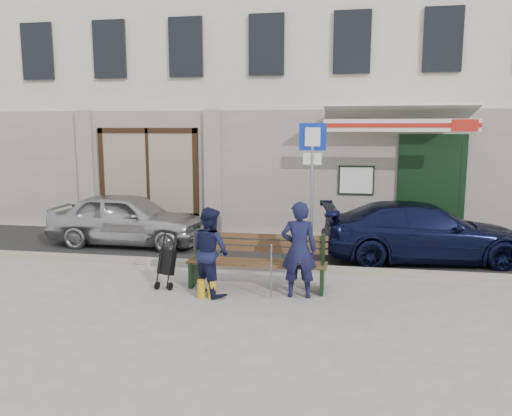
% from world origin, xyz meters
% --- Properties ---
extents(ground, '(80.00, 80.00, 0.00)m').
position_xyz_m(ground, '(0.00, 0.00, 0.00)').
color(ground, '#9E9991').
rests_on(ground, ground).
extents(asphalt_lane, '(60.00, 3.20, 0.01)m').
position_xyz_m(asphalt_lane, '(0.00, 3.10, 0.01)').
color(asphalt_lane, '#282828').
rests_on(asphalt_lane, ground).
extents(curb, '(60.00, 0.18, 0.12)m').
position_xyz_m(curb, '(0.00, 1.50, 0.06)').
color(curb, '#9E9384').
rests_on(curb, ground).
extents(building, '(20.00, 8.27, 10.00)m').
position_xyz_m(building, '(0.01, 8.45, 4.97)').
color(building, beige).
rests_on(building, ground).
extents(car_silver, '(3.68, 1.51, 1.25)m').
position_xyz_m(car_silver, '(-3.00, 3.03, 0.63)').
color(car_silver, '#ACADB1').
rests_on(car_silver, ground).
extents(car_navy, '(4.38, 2.23, 1.22)m').
position_xyz_m(car_navy, '(3.65, 2.76, 0.61)').
color(car_navy, black).
rests_on(car_navy, ground).
extents(parking_sign, '(0.53, 0.08, 2.83)m').
position_xyz_m(parking_sign, '(1.38, 1.91, 1.91)').
color(parking_sign, gray).
rests_on(parking_sign, ground).
extents(bench, '(2.40, 1.17, 0.98)m').
position_xyz_m(bench, '(0.52, 0.36, 0.46)').
color(bench, brown).
rests_on(bench, ground).
extents(man, '(0.61, 0.43, 1.58)m').
position_xyz_m(man, '(1.31, 0.03, 0.79)').
color(man, '#131636').
rests_on(man, ground).
extents(woman, '(0.90, 0.87, 1.46)m').
position_xyz_m(woman, '(-0.14, -0.10, 0.73)').
color(woman, '#141737').
rests_on(woman, ground).
extents(stroller, '(0.34, 0.43, 0.95)m').
position_xyz_m(stroller, '(-0.99, 0.15, 0.42)').
color(stroller, black).
rests_on(stroller, ground).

